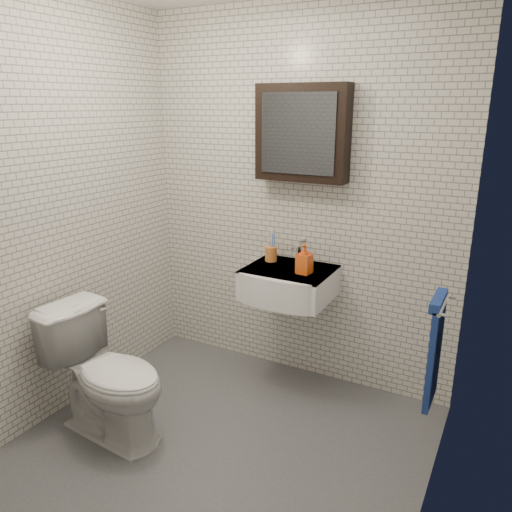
# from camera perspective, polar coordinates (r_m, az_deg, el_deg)

# --- Properties ---
(ground) EXTENTS (2.20, 2.00, 0.01)m
(ground) POSITION_cam_1_polar(r_m,az_deg,el_deg) (3.07, -3.86, -20.63)
(ground) COLOR #505258
(ground) RESTS_ON ground
(room_shell) EXTENTS (2.22, 2.02, 2.51)m
(room_shell) POSITION_cam_1_polar(r_m,az_deg,el_deg) (2.47, -4.53, 7.35)
(room_shell) COLOR silver
(room_shell) RESTS_ON ground
(washbasin) EXTENTS (0.55, 0.50, 0.20)m
(washbasin) POSITION_cam_1_polar(r_m,az_deg,el_deg) (3.25, 3.51, -3.19)
(washbasin) COLOR white
(washbasin) RESTS_ON room_shell
(faucet) EXTENTS (0.06, 0.20, 0.15)m
(faucet) POSITION_cam_1_polar(r_m,az_deg,el_deg) (3.37, 4.96, 0.41)
(faucet) COLOR silver
(faucet) RESTS_ON washbasin
(mirror_cabinet) EXTENTS (0.60, 0.15, 0.60)m
(mirror_cabinet) POSITION_cam_1_polar(r_m,az_deg,el_deg) (3.23, 5.30, 13.80)
(mirror_cabinet) COLOR black
(mirror_cabinet) RESTS_ON room_shell
(towel_rail) EXTENTS (0.09, 0.30, 0.58)m
(towel_rail) POSITION_cam_1_polar(r_m,az_deg,el_deg) (2.67, 19.81, -9.67)
(towel_rail) COLOR silver
(towel_rail) RESTS_ON room_shell
(toothbrush_cup) EXTENTS (0.09, 0.09, 0.22)m
(toothbrush_cup) POSITION_cam_1_polar(r_m,az_deg,el_deg) (3.39, 1.73, 0.34)
(toothbrush_cup) COLOR orange
(toothbrush_cup) RESTS_ON washbasin
(soap_bottle) EXTENTS (0.09, 0.09, 0.19)m
(soap_bottle) POSITION_cam_1_polar(r_m,az_deg,el_deg) (3.14, 5.56, -0.33)
(soap_bottle) COLOR #E75518
(soap_bottle) RESTS_ON washbasin
(toilet) EXTENTS (0.79, 0.50, 0.77)m
(toilet) POSITION_cam_1_polar(r_m,az_deg,el_deg) (3.07, -16.55, -12.91)
(toilet) COLOR white
(toilet) RESTS_ON ground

